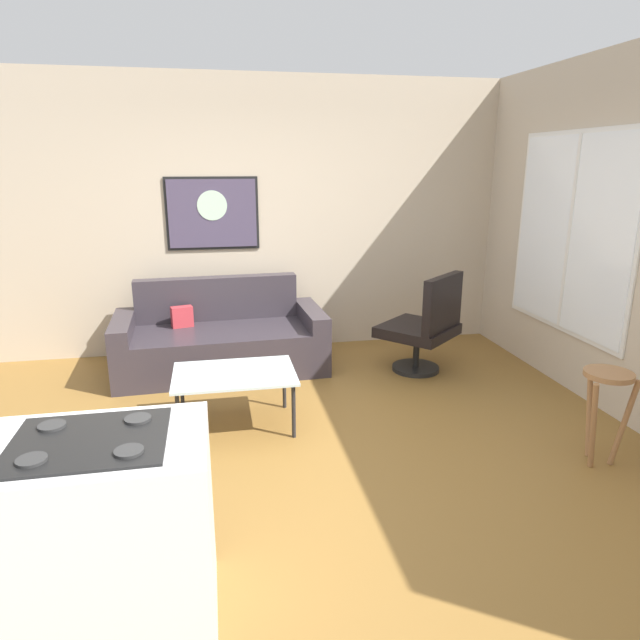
# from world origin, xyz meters

# --- Properties ---
(ground) EXTENTS (6.40, 6.40, 0.04)m
(ground) POSITION_xyz_m (0.00, 0.00, -0.02)
(ground) COLOR brown
(back_wall) EXTENTS (6.40, 0.05, 2.80)m
(back_wall) POSITION_xyz_m (0.00, 2.42, 1.40)
(back_wall) COLOR #BDAB92
(back_wall) RESTS_ON ground
(right_wall) EXTENTS (0.05, 6.40, 2.80)m
(right_wall) POSITION_xyz_m (2.62, 0.30, 1.40)
(right_wall) COLOR #BEAE97
(right_wall) RESTS_ON ground
(couch) EXTENTS (2.00, 1.00, 0.85)m
(couch) POSITION_xyz_m (-0.42, 1.81, 0.28)
(couch) COLOR #322C33
(couch) RESTS_ON ground
(coffee_table) EXTENTS (0.90, 0.63, 0.44)m
(coffee_table) POSITION_xyz_m (-0.34, 0.52, 0.40)
(coffee_table) COLOR silver
(coffee_table) RESTS_ON ground
(armchair) EXTENTS (0.90, 0.89, 0.96)m
(armchair) POSITION_xyz_m (1.48, 1.33, 0.47)
(armchair) COLOR black
(armchair) RESTS_ON ground
(bar_stool) EXTENTS (0.35, 0.35, 0.65)m
(bar_stool) POSITION_xyz_m (2.01, -0.48, 0.50)
(bar_stool) COLOR #986940
(bar_stool) RESTS_ON ground
(kitchen_counter) EXTENTS (1.43, 0.62, 0.90)m
(kitchen_counter) POSITION_xyz_m (-1.23, -1.30, 0.44)
(kitchen_counter) COLOR silver
(kitchen_counter) RESTS_ON ground
(wall_painting) EXTENTS (0.93, 0.03, 0.73)m
(wall_painting) POSITION_xyz_m (-0.44, 2.38, 1.45)
(wall_painting) COLOR black
(window) EXTENTS (0.03, 1.63, 1.72)m
(window) POSITION_xyz_m (2.59, 0.90, 1.35)
(window) COLOR silver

